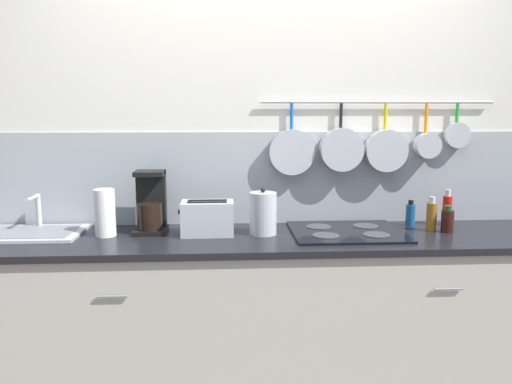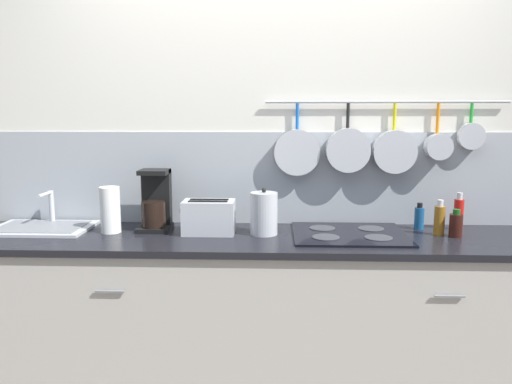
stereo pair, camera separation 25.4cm
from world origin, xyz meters
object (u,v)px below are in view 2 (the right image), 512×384
bottle_olive_oil (419,218)px  bottle_cooking_wine (439,220)px  bottle_dish_soap (459,213)px  kettle (264,213)px  paper_towel_roll (110,210)px  toaster (209,217)px  bottle_vinegar (456,225)px  coffee_maker (155,205)px

bottle_olive_oil → bottle_cooking_wine: (0.07, -0.13, 0.02)m
bottle_dish_soap → kettle: bearing=-172.1°
paper_towel_roll → bottle_dish_soap: (1.88, 0.14, -0.03)m
toaster → bottle_vinegar: size_ratio=1.98×
kettle → coffee_maker: bearing=171.0°
coffee_maker → paper_towel_roll: bearing=-159.1°
coffee_maker → bottle_dish_soap: size_ratio=1.61×
bottle_vinegar → bottle_cooking_wine: bearing=153.4°
toaster → kettle: bearing=-0.9°
toaster → bottle_olive_oil: (1.14, 0.15, -0.02)m
bottle_cooking_wine → bottle_vinegar: (0.07, -0.04, -0.02)m
bottle_vinegar → bottle_olive_oil: bearing=129.2°
bottle_olive_oil → bottle_vinegar: size_ratio=1.01×
kettle → bottle_cooking_wine: (0.91, 0.02, -0.03)m
bottle_olive_oil → bottle_vinegar: 0.22m
bottle_cooking_wine → kettle: bearing=-178.9°
coffee_maker → toaster: size_ratio=1.15×
bottle_olive_oil → bottle_dish_soap: size_ratio=0.71×
coffee_maker → bottle_olive_oil: 1.45m
coffee_maker → kettle: coffee_maker is taller
toaster → bottle_vinegar: 1.28m
toaster → bottle_olive_oil: toaster is taller
coffee_maker → bottle_olive_oil: coffee_maker is taller
coffee_maker → toaster: coffee_maker is taller
bottle_cooking_wine → bottle_olive_oil: bearing=116.2°
bottle_vinegar → paper_towel_roll: bearing=179.1°
paper_towel_roll → bottle_cooking_wine: size_ratio=1.31×
kettle → bottle_vinegar: (0.99, -0.02, -0.05)m
bottle_cooking_wine → bottle_vinegar: bottle_cooking_wine is taller
coffee_maker → bottle_cooking_wine: bearing=-2.9°
paper_towel_roll → coffee_maker: coffee_maker is taller
toaster → bottle_vinegar: (1.28, -0.02, -0.02)m
kettle → paper_towel_roll: bearing=179.3°
kettle → bottle_cooking_wine: 0.91m
bottle_dish_soap → bottle_olive_oil: bearing=178.8°
coffee_maker → bottle_vinegar: (1.58, -0.11, -0.07)m
toaster → bottle_vinegar: toaster is taller
coffee_maker → bottle_olive_oil: (1.44, 0.06, -0.07)m
coffee_maker → toaster: (0.30, -0.09, -0.05)m
bottle_olive_oil → coffee_maker: bearing=-177.7°
bottle_cooking_wine → bottle_vinegar: size_ratio=1.29×
bottle_cooking_wine → coffee_maker: bearing=177.1°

